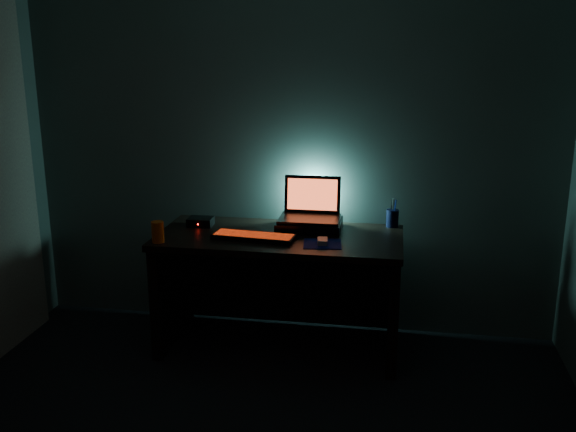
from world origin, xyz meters
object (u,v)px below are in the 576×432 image
object	(u,v)px
keyboard	(254,237)
mouse	(322,241)
juice_glass	(158,232)
laptop	(311,209)
router	(201,222)
pen_cup	(392,218)

from	to	relation	value
keyboard	mouse	bearing A→B (deg)	1.15
mouse	juice_glass	bearing A→B (deg)	-179.09
laptop	keyboard	distance (m)	0.45
router	mouse	bearing A→B (deg)	-19.63
mouse	juice_glass	distance (m)	0.97
pen_cup	laptop	bearing A→B (deg)	-168.91
laptop	router	world-z (taller)	laptop
mouse	router	world-z (taller)	router
laptop	keyboard	bearing A→B (deg)	-134.49
mouse	router	distance (m)	0.86
mouse	router	bearing A→B (deg)	156.00
laptop	juice_glass	size ratio (longest dim) A/B	3.02
keyboard	router	distance (m)	0.46
juice_glass	pen_cup	bearing A→B (deg)	22.65
pen_cup	mouse	bearing A→B (deg)	-131.76
keyboard	juice_glass	size ratio (longest dim) A/B	4.03
laptop	juice_glass	distance (m)	0.97
laptop	mouse	size ratio (longest dim) A/B	3.95
keyboard	pen_cup	distance (m)	0.92
keyboard	juice_glass	world-z (taller)	juice_glass
laptop	mouse	world-z (taller)	laptop
mouse	pen_cup	xyz separation A→B (m)	(0.40, 0.45, 0.04)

